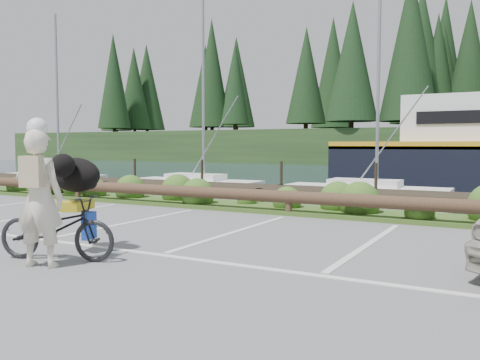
% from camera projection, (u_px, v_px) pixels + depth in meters
% --- Properties ---
extents(ground, '(72.00, 72.00, 0.00)m').
position_uv_depth(ground, '(176.00, 250.00, 8.17)').
color(ground, '#5E5E61').
extents(vegetation_strip, '(34.00, 1.60, 0.10)m').
position_uv_depth(vegetation_strip, '(300.00, 210.00, 12.81)').
color(vegetation_strip, '#3D5B21').
rests_on(vegetation_strip, ground).
extents(log_rail, '(32.00, 0.30, 0.60)m').
position_uv_depth(log_rail, '(289.00, 215.00, 12.20)').
color(log_rail, '#443021').
rests_on(log_rail, ground).
extents(bicycle, '(1.92, 1.16, 0.95)m').
position_uv_depth(bicycle, '(57.00, 228.00, 7.46)').
color(bicycle, black).
rests_on(bicycle, ground).
extents(cyclist, '(0.81, 0.65, 1.91)m').
position_uv_depth(cyclist, '(39.00, 199.00, 7.01)').
color(cyclist, beige).
rests_on(cyclist, ground).
extents(dog, '(0.73, 1.04, 0.54)m').
position_uv_depth(dog, '(76.00, 175.00, 7.98)').
color(dog, black).
rests_on(dog, bicycle).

